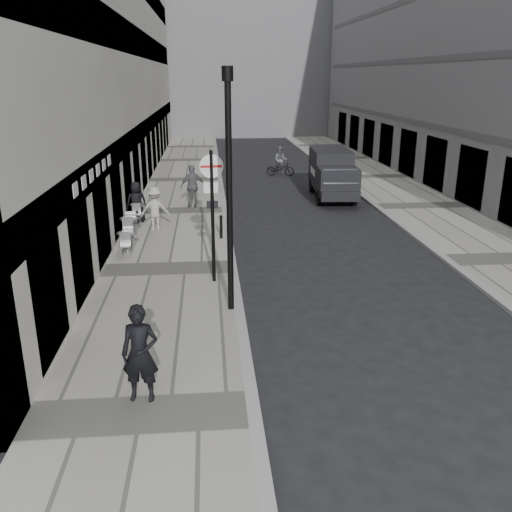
{
  "coord_description": "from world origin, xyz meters",
  "views": [
    {
      "loc": [
        -0.7,
        -5.62,
        5.79
      ],
      "look_at": [
        0.47,
        7.48,
        1.4
      ],
      "focal_mm": 38.0,
      "sensor_mm": 36.0,
      "label": 1
    }
  ],
  "objects_px": {
    "walking_man": "(140,354)",
    "lamppost": "(229,182)",
    "sign_post": "(212,200)",
    "cyclist": "(280,165)",
    "panel_van": "(332,172)"
  },
  "relations": [
    {
      "from": "walking_man",
      "to": "lamppost",
      "type": "height_order",
      "value": "lamppost"
    },
    {
      "from": "sign_post",
      "to": "lamppost",
      "type": "bearing_deg",
      "value": -82.34
    },
    {
      "from": "cyclist",
      "to": "walking_man",
      "type": "bearing_deg",
      "value": -90.67
    },
    {
      "from": "panel_van",
      "to": "cyclist",
      "type": "xyz_separation_m",
      "value": [
        -1.72,
        6.38,
        -0.61
      ]
    },
    {
      "from": "walking_man",
      "to": "lamppost",
      "type": "bearing_deg",
      "value": 72.28
    },
    {
      "from": "sign_post",
      "to": "cyclist",
      "type": "relative_size",
      "value": 2.13
    },
    {
      "from": "walking_man",
      "to": "lamppost",
      "type": "relative_size",
      "value": 0.31
    },
    {
      "from": "sign_post",
      "to": "panel_van",
      "type": "height_order",
      "value": "sign_post"
    },
    {
      "from": "lamppost",
      "to": "cyclist",
      "type": "xyz_separation_m",
      "value": [
        3.9,
        19.78,
        -2.7
      ]
    },
    {
      "from": "walking_man",
      "to": "cyclist",
      "type": "bearing_deg",
      "value": 83.32
    },
    {
      "from": "cyclist",
      "to": "lamppost",
      "type": "bearing_deg",
      "value": -88.31
    },
    {
      "from": "walking_man",
      "to": "sign_post",
      "type": "xyz_separation_m",
      "value": [
        1.4,
        5.95,
        1.48
      ]
    },
    {
      "from": "walking_man",
      "to": "cyclist",
      "type": "relative_size",
      "value": 1.05
    },
    {
      "from": "lamppost",
      "to": "cyclist",
      "type": "distance_m",
      "value": 20.34
    },
    {
      "from": "sign_post",
      "to": "lamppost",
      "type": "xyz_separation_m",
      "value": [
        0.4,
        -2.0,
        0.86
      ]
    }
  ]
}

